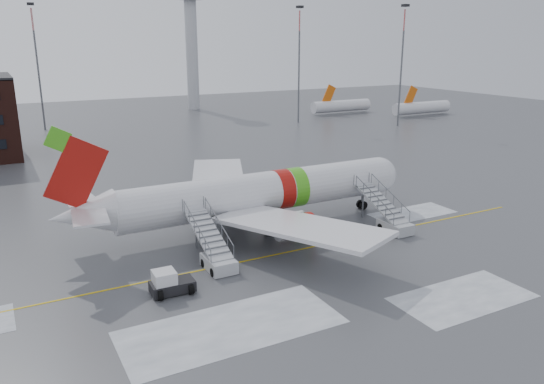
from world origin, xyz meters
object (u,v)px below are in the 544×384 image
pushback_tug (169,283)px  airstair_aft (215,254)px  airstair_fwd (390,219)px  airliner (253,194)px

pushback_tug → airstair_aft: bearing=31.4°
airstair_fwd → pushback_tug: (-22.55, -2.85, -0.28)m
airliner → airstair_fwd: airliner is taller
airstair_fwd → pushback_tug: 22.73m
airliner → airstair_aft: 9.61m
airstair_aft → airliner: bearing=44.6°
airliner → pushback_tug: size_ratio=11.16×
airstair_aft → airstair_fwd: bearing=0.0°
pushback_tug → airliner: bearing=39.7°
airstair_fwd → pushback_tug: bearing=-172.8°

